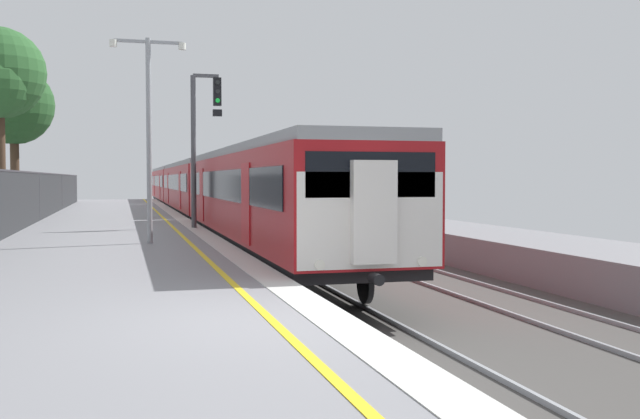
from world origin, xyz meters
name	(u,v)px	position (x,y,z in m)	size (l,w,h in m)	color
ground	(488,353)	(2.64, 0.00, -0.61)	(17.40, 110.00, 1.21)	gray
commuter_train_at_platform	(198,187)	(2.10, 32.97, 1.27)	(2.83, 60.07, 3.81)	maroon
signal_gantry	(201,133)	(0.61, 17.20, 3.39)	(1.10, 0.24, 5.46)	#47474C
platform_lamp_mid	(149,122)	(-1.40, 11.29, 3.26)	(2.00, 0.20, 5.51)	#93999E
background_tree_centre	(12,108)	(-7.21, 28.99, 5.15)	(3.81, 3.81, 7.22)	#473323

